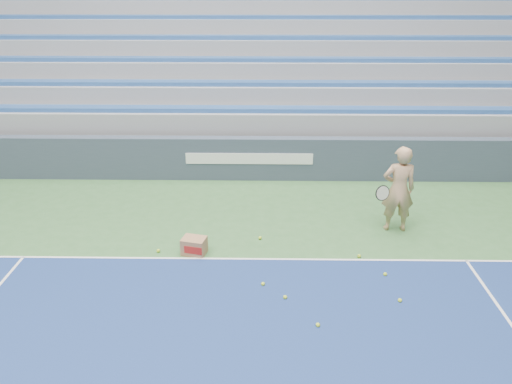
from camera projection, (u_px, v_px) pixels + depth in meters
sponsor_barrier at (250, 158)px, 12.69m from camera, size 30.00×0.32×1.10m
bleachers at (254, 53)px, 17.20m from camera, size 31.00×9.15×7.30m
tennis_player at (398, 189)px, 9.98m from camera, size 0.94×0.84×1.80m
ball_box at (194, 246)px, 9.38m from camera, size 0.50×0.43×0.33m
tennis_ball_0 at (318, 325)px, 7.47m from camera, size 0.07×0.07×0.07m
tennis_ball_1 at (385, 274)px, 8.73m from camera, size 0.07×0.07×0.07m
tennis_ball_2 at (260, 238)px, 9.93m from camera, size 0.07×0.07×0.07m
tennis_ball_3 at (263, 284)px, 8.46m from camera, size 0.07×0.07×0.07m
tennis_ball_4 at (359, 256)px, 9.29m from camera, size 0.07×0.07×0.07m
tennis_ball_5 at (158, 251)px, 9.47m from camera, size 0.07×0.07×0.07m
tennis_ball_6 at (285, 297)px, 8.11m from camera, size 0.07×0.07×0.07m
tennis_ball_7 at (400, 300)px, 8.03m from camera, size 0.07×0.07×0.07m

